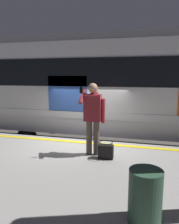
% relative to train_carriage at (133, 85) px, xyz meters
% --- Properties ---
extents(ground_plane, '(25.29, 25.29, 0.00)m').
position_rel_train_carriage_xyz_m(ground_plane, '(1.33, 2.14, -2.60)').
color(ground_plane, '#4C4742').
extents(platform, '(16.86, 4.30, 1.04)m').
position_rel_train_carriage_xyz_m(platform, '(1.33, 4.29, -2.08)').
color(platform, gray).
rests_on(platform, ground).
extents(safety_line, '(16.52, 0.16, 0.01)m').
position_rel_train_carriage_xyz_m(safety_line, '(1.33, 2.44, -1.56)').
color(safety_line, yellow).
rests_on(safety_line, platform).
extents(track_rail_near, '(21.92, 0.08, 0.16)m').
position_rel_train_carriage_xyz_m(track_rail_near, '(1.33, 0.71, -2.52)').
color(track_rail_near, slate).
rests_on(track_rail_near, ground).
extents(track_rail_far, '(21.92, 0.08, 0.16)m').
position_rel_train_carriage_xyz_m(track_rail_far, '(1.33, -0.72, -2.52)').
color(track_rail_far, slate).
rests_on(track_rail_far, ground).
extents(train_carriage, '(11.72, 2.90, 4.12)m').
position_rel_train_carriage_xyz_m(train_carriage, '(0.00, 0.00, 0.00)').
color(train_carriage, silver).
rests_on(train_carriage, ground).
extents(passenger, '(0.57, 0.55, 1.73)m').
position_rel_train_carriage_xyz_m(passenger, '(0.74, 3.25, -0.54)').
color(passenger, brown).
rests_on(passenger, platform).
extents(handbag, '(0.35, 0.32, 0.40)m').
position_rel_train_carriage_xyz_m(handbag, '(0.39, 3.43, -1.38)').
color(handbag, black).
rests_on(handbag, platform).
extents(trash_bin, '(0.44, 0.44, 0.72)m').
position_rel_train_carriage_xyz_m(trash_bin, '(-0.49, 5.45, -1.20)').
color(trash_bin, '#2D4C38').
rests_on(trash_bin, platform).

